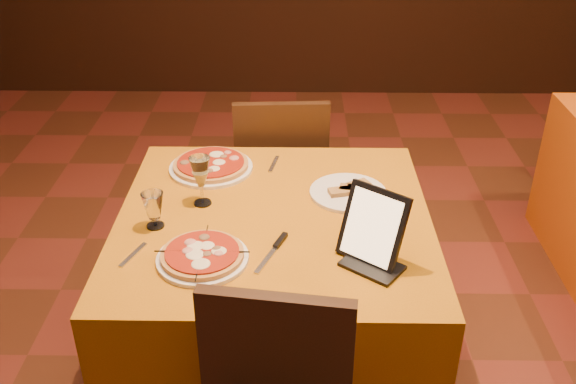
{
  "coord_description": "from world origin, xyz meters",
  "views": [
    {
      "loc": [
        -0.37,
        -1.54,
        1.95
      ],
      "look_at": [
        -0.4,
        0.34,
        0.86
      ],
      "focal_mm": 40.0,
      "sensor_mm": 36.0,
      "label": 1
    }
  ],
  "objects_px": {
    "chair_main_far": "(280,176)",
    "pizza_far": "(211,166)",
    "pizza_near": "(202,256)",
    "wine_glass": "(201,181)",
    "main_table": "(275,299)",
    "tablet": "(373,226)",
    "water_glass": "(154,210)"
  },
  "relations": [
    {
      "from": "main_table",
      "to": "pizza_near",
      "type": "xyz_separation_m",
      "value": [
        -0.22,
        -0.27,
        0.39
      ]
    },
    {
      "from": "chair_main_far",
      "to": "water_glass",
      "type": "relative_size",
      "value": 7.0
    },
    {
      "from": "main_table",
      "to": "tablet",
      "type": "relative_size",
      "value": 4.51
    },
    {
      "from": "main_table",
      "to": "pizza_near",
      "type": "height_order",
      "value": "pizza_near"
    },
    {
      "from": "pizza_near",
      "to": "tablet",
      "type": "bearing_deg",
      "value": 2.26
    },
    {
      "from": "wine_glass",
      "to": "tablet",
      "type": "bearing_deg",
      "value": -29.45
    },
    {
      "from": "pizza_near",
      "to": "wine_glass",
      "type": "relative_size",
      "value": 1.54
    },
    {
      "from": "main_table",
      "to": "wine_glass",
      "type": "relative_size",
      "value": 5.79
    },
    {
      "from": "chair_main_far",
      "to": "main_table",
      "type": "bearing_deg",
      "value": 86.69
    },
    {
      "from": "chair_main_far",
      "to": "pizza_near",
      "type": "bearing_deg",
      "value": 75.64
    },
    {
      "from": "chair_main_far",
      "to": "wine_glass",
      "type": "distance_m",
      "value": 0.89
    },
    {
      "from": "pizza_near",
      "to": "pizza_far",
      "type": "relative_size",
      "value": 0.88
    },
    {
      "from": "water_glass",
      "to": "tablet",
      "type": "distance_m",
      "value": 0.74
    },
    {
      "from": "water_glass",
      "to": "tablet",
      "type": "xyz_separation_m",
      "value": [
        0.72,
        -0.17,
        0.06
      ]
    },
    {
      "from": "main_table",
      "to": "wine_glass",
      "type": "bearing_deg",
      "value": 162.73
    },
    {
      "from": "pizza_far",
      "to": "tablet",
      "type": "relative_size",
      "value": 1.36
    },
    {
      "from": "main_table",
      "to": "water_glass",
      "type": "xyz_separation_m",
      "value": [
        -0.4,
        -0.07,
        0.44
      ]
    },
    {
      "from": "water_glass",
      "to": "wine_glass",
      "type": "bearing_deg",
      "value": 47.41
    },
    {
      "from": "main_table",
      "to": "pizza_far",
      "type": "bearing_deg",
      "value": 127.15
    },
    {
      "from": "water_glass",
      "to": "pizza_near",
      "type": "bearing_deg",
      "value": -45.96
    },
    {
      "from": "pizza_far",
      "to": "wine_glass",
      "type": "xyz_separation_m",
      "value": [
        0.0,
        -0.26,
        0.08
      ]
    },
    {
      "from": "main_table",
      "to": "pizza_near",
      "type": "bearing_deg",
      "value": -129.14
    },
    {
      "from": "chair_main_far",
      "to": "pizza_near",
      "type": "xyz_separation_m",
      "value": [
        -0.22,
        -1.11,
        0.31
      ]
    },
    {
      "from": "pizza_near",
      "to": "main_table",
      "type": "bearing_deg",
      "value": 50.86
    },
    {
      "from": "main_table",
      "to": "pizza_far",
      "type": "relative_size",
      "value": 3.31
    },
    {
      "from": "chair_main_far",
      "to": "pizza_far",
      "type": "distance_m",
      "value": 0.64
    },
    {
      "from": "chair_main_far",
      "to": "pizza_far",
      "type": "bearing_deg",
      "value": 58.76
    },
    {
      "from": "main_table",
      "to": "water_glass",
      "type": "relative_size",
      "value": 8.46
    },
    {
      "from": "wine_glass",
      "to": "water_glass",
      "type": "bearing_deg",
      "value": -132.59
    },
    {
      "from": "chair_main_far",
      "to": "pizza_near",
      "type": "distance_m",
      "value": 1.17
    },
    {
      "from": "chair_main_far",
      "to": "pizza_near",
      "type": "height_order",
      "value": "chair_main_far"
    },
    {
      "from": "pizza_far",
      "to": "pizza_near",
      "type": "bearing_deg",
      "value": -85.68
    }
  ]
}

